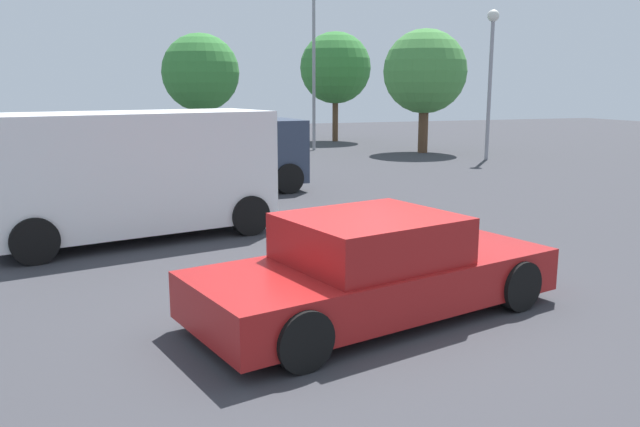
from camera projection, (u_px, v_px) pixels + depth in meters
The scene contains 10 objects.
ground_plane at pixel (359, 316), 7.83m from camera, with size 80.00×80.00×0.00m, color #38383D.
sedan_foreground at pixel (374, 270), 7.77m from camera, with size 4.88×2.82×1.26m.
dog at pixel (393, 230), 11.20m from camera, with size 0.36×0.64×0.47m.
van_white at pixel (133, 171), 11.70m from camera, with size 5.30×3.10×2.32m.
suv_dark at pixel (210, 154), 16.73m from camera, with size 5.01×2.52×1.90m.
light_post_near at pixel (314, 35), 27.52m from camera, with size 0.44×0.44×7.51m.
light_post_mid at pixel (491, 57), 23.98m from camera, with size 0.44×0.44×5.58m.
tree_back_left at pixel (335, 68), 32.46m from camera, with size 3.60×3.60×5.53m.
tree_back_center at pixel (425, 72), 26.78m from camera, with size 3.50×3.50×5.16m.
tree_back_right at pixel (201, 73), 25.69m from camera, with size 3.11×3.11×4.89m.
Camera 1 is at (-2.99, -6.83, 2.76)m, focal length 35.86 mm.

